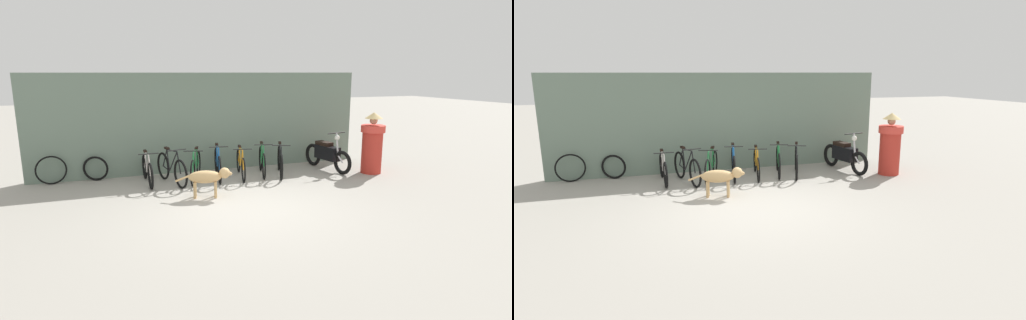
{
  "view_description": "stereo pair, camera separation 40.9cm",
  "coord_description": "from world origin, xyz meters",
  "views": [
    {
      "loc": [
        -2.33,
        -7.16,
        2.62
      ],
      "look_at": [
        0.69,
        1.27,
        0.65
      ],
      "focal_mm": 28.0,
      "sensor_mm": 36.0,
      "label": 1
    },
    {
      "loc": [
        -1.94,
        -7.29,
        2.62
      ],
      "look_at": [
        0.69,
        1.27,
        0.65
      ],
      "focal_mm": 28.0,
      "sensor_mm": 36.0,
      "label": 2
    }
  ],
  "objects": [
    {
      "name": "spare_tire_right",
      "position": [
        -3.82,
        3.14,
        0.35
      ],
      "size": [
        0.69,
        0.17,
        0.7
      ],
      "rotation": [
        0.0,
        0.0,
        0.2
      ],
      "color": "black",
      "rests_on": "ground"
    },
    {
      "name": "person_in_robes",
      "position": [
        4.04,
        1.54,
        0.8
      ],
      "size": [
        0.87,
        0.87,
        1.61
      ],
      "rotation": [
        0.0,
        0.0,
        3.77
      ],
      "color": "#B72D23",
      "rests_on": "ground"
    },
    {
      "name": "stray_dog",
      "position": [
        -0.52,
        0.89,
        0.45
      ],
      "size": [
        1.19,
        0.46,
        0.64
      ],
      "rotation": [
        0.0,
        0.0,
        6.04
      ],
      "color": "tan",
      "rests_on": "ground"
    },
    {
      "name": "bicycle_2",
      "position": [
        -0.5,
        2.37,
        0.34
      ],
      "size": [
        0.63,
        1.62,
        0.82
      ],
      "rotation": [
        0.0,
        0.0,
        -1.9
      ],
      "color": "black",
      "rests_on": "ground"
    },
    {
      "name": "bicycle_0",
      "position": [
        -1.66,
        2.44,
        0.33
      ],
      "size": [
        0.46,
        1.62,
        0.81
      ],
      "rotation": [
        0.0,
        0.0,
        -1.52
      ],
      "color": "black",
      "rests_on": "ground"
    },
    {
      "name": "bicycle_6",
      "position": [
        1.68,
        2.17,
        0.35
      ],
      "size": [
        0.67,
        1.67,
        0.86
      ],
      "rotation": [
        0.0,
        0.0,
        -1.92
      ],
      "color": "black",
      "rests_on": "ground"
    },
    {
      "name": "ground_plane",
      "position": [
        0.0,
        0.0,
        0.0
      ],
      "size": [
        60.0,
        60.0,
        0.0
      ],
      "primitive_type": "plane",
      "color": "#9E998E"
    },
    {
      "name": "shop_wall_back",
      "position": [
        0.0,
        3.39,
        1.31
      ],
      "size": [
        8.89,
        0.2,
        2.62
      ],
      "color": "slate",
      "rests_on": "ground"
    },
    {
      "name": "bicycle_4",
      "position": [
        0.64,
        2.3,
        0.34
      ],
      "size": [
        0.47,
        1.68,
        0.8
      ],
      "rotation": [
        0.0,
        0.0,
        -1.76
      ],
      "color": "black",
      "rests_on": "ground"
    },
    {
      "name": "spare_tire_left",
      "position": [
        -2.83,
        3.15,
        0.31
      ],
      "size": [
        0.61,
        0.22,
        0.62
      ],
      "rotation": [
        0.0,
        0.0,
        -0.27
      ],
      "color": "black",
      "rests_on": "ground"
    },
    {
      "name": "bicycle_3",
      "position": [
        0.05,
        2.35,
        0.36
      ],
      "size": [
        0.46,
        1.72,
        0.89
      ],
      "rotation": [
        0.0,
        0.0,
        -1.74
      ],
      "color": "black",
      "rests_on": "ground"
    },
    {
      "name": "bicycle_1",
      "position": [
        -1.11,
        2.24,
        0.36
      ],
      "size": [
        0.58,
        1.65,
        0.89
      ],
      "rotation": [
        0.0,
        0.0,
        -1.3
      ],
      "color": "black",
      "rests_on": "ground"
    },
    {
      "name": "bicycle_5",
      "position": [
        1.24,
        2.32,
        0.36
      ],
      "size": [
        0.55,
        1.59,
        0.87
      ],
      "rotation": [
        0.0,
        0.0,
        -1.84
      ],
      "color": "black",
      "rests_on": "ground"
    },
    {
      "name": "motorcycle",
      "position": [
        3.1,
        2.23,
        0.43
      ],
      "size": [
        0.57,
        1.84,
        1.08
      ],
      "rotation": [
        0.0,
        0.0,
        -1.38
      ],
      "color": "black",
      "rests_on": "ground"
    }
  ]
}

